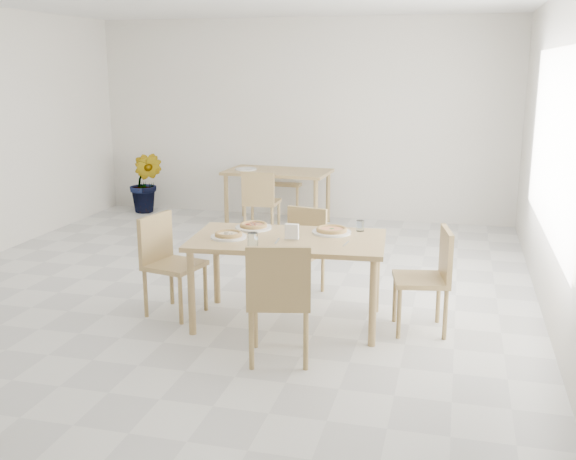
% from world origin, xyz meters
% --- Properties ---
extents(room, '(7.28, 7.00, 7.00)m').
position_xyz_m(room, '(2.98, 0.30, 1.50)').
color(room, silver).
rests_on(room, ground).
extents(main_table, '(1.67, 1.04, 0.75)m').
position_xyz_m(main_table, '(0.86, -0.64, 0.67)').
color(main_table, tan).
rests_on(main_table, ground).
extents(chair_south, '(0.55, 0.55, 0.93)m').
position_xyz_m(chair_south, '(1.00, -1.45, 0.54)').
color(chair_south, tan).
rests_on(chair_south, ground).
extents(chair_north, '(0.48, 0.48, 0.82)m').
position_xyz_m(chair_north, '(0.79, 0.17, 0.48)').
color(chair_north, tan).
rests_on(chair_north, ground).
extents(chair_west, '(0.52, 0.52, 0.88)m').
position_xyz_m(chair_west, '(-0.24, -0.66, 0.51)').
color(chair_west, tan).
rests_on(chair_west, ground).
extents(chair_east, '(0.50, 0.50, 0.87)m').
position_xyz_m(chair_east, '(2.04, -0.53, 0.50)').
color(chair_east, tan).
rests_on(chair_east, ground).
extents(plate_margherita, '(0.33, 0.33, 0.02)m').
position_xyz_m(plate_margherita, '(1.18, -0.39, 0.76)').
color(plate_margherita, white).
rests_on(plate_margherita, main_table).
extents(plate_mushroom, '(0.30, 0.30, 0.02)m').
position_xyz_m(plate_mushroom, '(0.38, -0.77, 0.76)').
color(plate_mushroom, white).
rests_on(plate_mushroom, main_table).
extents(plate_pepperoni, '(0.32, 0.32, 0.02)m').
position_xyz_m(plate_pepperoni, '(0.48, -0.40, 0.76)').
color(plate_pepperoni, white).
rests_on(plate_pepperoni, main_table).
extents(pizza_margherita, '(0.32, 0.32, 0.03)m').
position_xyz_m(pizza_margherita, '(1.18, -0.39, 0.78)').
color(pizza_margherita, tan).
rests_on(pizza_margherita, plate_margherita).
extents(pizza_mushroom, '(0.28, 0.28, 0.03)m').
position_xyz_m(pizza_mushroom, '(0.38, -0.77, 0.78)').
color(pizza_mushroom, tan).
rests_on(pizza_mushroom, plate_mushroom).
extents(pizza_pepperoni, '(0.32, 0.32, 0.03)m').
position_xyz_m(pizza_pepperoni, '(0.48, -0.40, 0.78)').
color(pizza_pepperoni, tan).
rests_on(pizza_pepperoni, plate_pepperoni).
extents(tumbler_a, '(0.08, 0.08, 0.11)m').
position_xyz_m(tumbler_a, '(0.66, -0.98, 0.81)').
color(tumbler_a, white).
rests_on(tumbler_a, main_table).
extents(tumbler_b, '(0.07, 0.07, 0.09)m').
position_xyz_m(tumbler_b, '(1.41, -0.26, 0.80)').
color(tumbler_b, white).
rests_on(tumbler_b, main_table).
extents(napkin_holder, '(0.12, 0.07, 0.14)m').
position_xyz_m(napkin_holder, '(0.91, -0.71, 0.82)').
color(napkin_holder, silver).
rests_on(napkin_holder, main_table).
extents(fork_a, '(0.03, 0.19, 0.01)m').
position_xyz_m(fork_a, '(0.80, -0.78, 0.75)').
color(fork_a, silver).
rests_on(fork_a, main_table).
extents(fork_b, '(0.03, 0.17, 0.01)m').
position_xyz_m(fork_b, '(1.36, -0.72, 0.75)').
color(fork_b, silver).
rests_on(fork_b, main_table).
extents(second_table, '(1.44, 0.88, 0.75)m').
position_xyz_m(second_table, '(-0.19, 2.90, 0.66)').
color(second_table, tan).
rests_on(second_table, ground).
extents(chair_back_s, '(0.43, 0.43, 0.85)m').
position_xyz_m(chair_back_s, '(-0.23, 2.18, 0.49)').
color(chair_back_s, tan).
rests_on(chair_back_s, ground).
extents(chair_back_n, '(0.48, 0.48, 0.92)m').
position_xyz_m(chair_back_n, '(-0.21, 3.66, 0.53)').
color(chair_back_n, tan).
rests_on(chair_back_n, ground).
extents(plate_empty, '(0.30, 0.30, 0.02)m').
position_xyz_m(plate_empty, '(-0.64, 2.86, 0.76)').
color(plate_empty, white).
rests_on(plate_empty, second_table).
extents(potted_plant, '(0.51, 0.42, 0.90)m').
position_xyz_m(potted_plant, '(-2.29, 3.15, 0.45)').
color(potted_plant, '#255A1B').
rests_on(potted_plant, ground).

